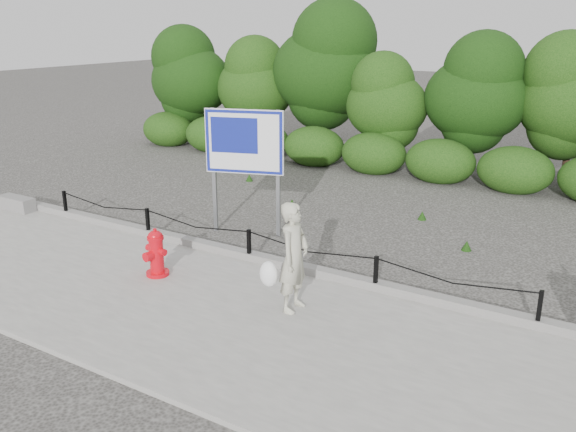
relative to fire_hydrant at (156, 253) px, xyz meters
The scene contains 9 objects.
ground 1.76m from the fire_hydrant, 55.07° to the left, with size 90.00×90.00×0.00m, color #2D2B28.
sidewalk 1.23m from the fire_hydrant, 32.45° to the right, with size 14.00×4.00×0.08m, color gray.
curb 1.76m from the fire_hydrant, 56.02° to the left, with size 14.00×0.22×0.14m, color slate.
chain_barrier 1.69m from the fire_hydrant, 55.07° to the left, with size 10.06×0.06×0.60m.
treeline 10.76m from the fire_hydrant, 78.97° to the left, with size 20.43×3.99×5.11m.
fire_hydrant is the anchor object (origin of this frame).
pedestrian 2.69m from the fire_hydrant, ahead, with size 0.72×0.64×1.69m.
concrete_block 5.56m from the fire_hydrant, 168.20° to the left, with size 0.97×0.34×0.31m, color slate.
advertising_sign 3.06m from the fire_hydrant, 91.45° to the left, with size 1.56×0.60×2.61m.
Camera 1 is at (6.04, -8.48, 4.28)m, focal length 38.00 mm.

